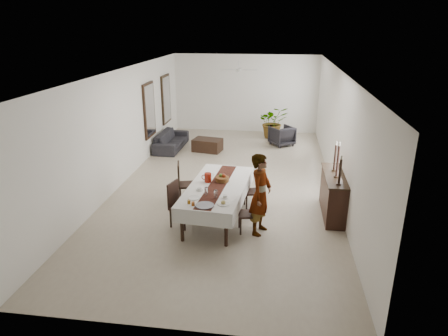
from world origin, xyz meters
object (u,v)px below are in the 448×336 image
red_pitcher (208,178)px  sideboard_body (333,196)px  woman (261,194)px  sofa (171,140)px  dining_table_top (217,187)px

red_pitcher → sideboard_body: red_pitcher is taller
woman → sofa: bearing=49.3°
dining_table_top → woman: size_ratio=1.43×
dining_table_top → sideboard_body: sideboard_body is taller
red_pitcher → sofa: 5.63m
dining_table_top → sofa: dining_table_top is taller
sideboard_body → sofa: sideboard_body is taller
woman → sideboard_body: bearing=-38.8°
woman → sideboard_body: (1.69, 1.10, -0.41)m
dining_table_top → woman: bearing=-24.7°
dining_table_top → sideboard_body: (2.72, 0.52, -0.29)m
dining_table_top → red_pitcher: red_pitcher is taller
dining_table_top → red_pitcher: bearing=149.0°
sideboard_body → red_pitcher: bearing=-173.5°
woman → sideboard_body: woman is taller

